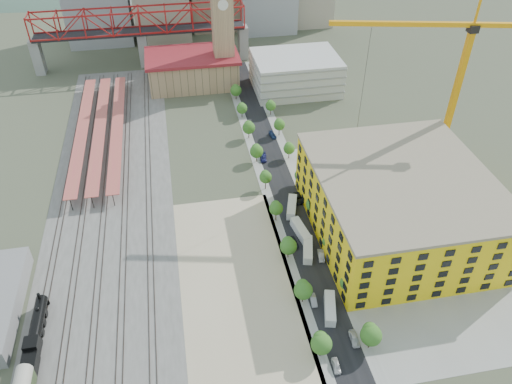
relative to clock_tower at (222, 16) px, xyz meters
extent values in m
plane|color=#474C38|center=(-8.00, -79.99, -28.70)|extent=(400.00, 400.00, 0.00)
cube|color=#605E59|center=(-44.00, -62.49, -28.67)|extent=(36.00, 165.00, 0.06)
cube|color=tan|center=(-12.00, -111.49, -28.67)|extent=(28.00, 67.00, 0.06)
cube|color=black|center=(8.00, -64.99, -28.67)|extent=(12.00, 170.00, 0.06)
cube|color=gray|center=(2.50, -64.99, -28.68)|extent=(3.00, 170.00, 0.04)
cube|color=gray|center=(13.50, -64.99, -28.68)|extent=(3.00, 170.00, 0.04)
cube|color=gray|center=(37.00, -99.99, -28.67)|extent=(50.00, 90.00, 0.06)
cube|color=#382B23|center=(-58.72, -62.49, -28.55)|extent=(0.12, 160.00, 0.18)
cube|color=#382B23|center=(-57.28, -62.49, -28.55)|extent=(0.12, 160.00, 0.18)
cube|color=#382B23|center=(-52.72, -62.49, -28.55)|extent=(0.12, 160.00, 0.18)
cube|color=#382B23|center=(-51.28, -62.49, -28.55)|extent=(0.12, 160.00, 0.18)
cube|color=#382B23|center=(-46.72, -62.49, -28.55)|extent=(0.12, 160.00, 0.18)
cube|color=#382B23|center=(-45.28, -62.49, -28.55)|extent=(0.12, 160.00, 0.18)
cube|color=#382B23|center=(-40.72, -62.49, -28.55)|extent=(0.12, 160.00, 0.18)
cube|color=#382B23|center=(-39.28, -62.49, -28.55)|extent=(0.12, 160.00, 0.18)
cube|color=#382B23|center=(-33.72, -62.49, -28.55)|extent=(0.12, 160.00, 0.18)
cube|color=#382B23|center=(-32.28, -62.49, -28.55)|extent=(0.12, 160.00, 0.18)
cube|color=#B65B46|center=(-55.00, -34.99, -24.70)|extent=(4.00, 80.00, 0.25)
cylinder|color=black|center=(-55.00, -34.99, -26.70)|extent=(0.24, 0.24, 4.00)
cube|color=#B65B46|center=(-49.00, -34.99, -24.70)|extent=(4.00, 80.00, 0.25)
cylinder|color=black|center=(-49.00, -34.99, -26.70)|extent=(0.24, 0.24, 4.00)
cube|color=#B65B46|center=(-43.00, -34.99, -24.70)|extent=(4.00, 80.00, 0.25)
cylinder|color=black|center=(-43.00, -34.99, -26.70)|extent=(0.24, 0.24, 4.00)
cube|color=tan|center=(-13.00, 2.01, -22.70)|extent=(36.00, 22.00, 12.00)
cube|color=maroon|center=(-13.00, 2.01, -16.20)|extent=(38.00, 24.00, 1.20)
cube|color=tan|center=(0.00, 0.01, -8.70)|extent=(8.00, 8.00, 40.00)
cylinder|color=white|center=(0.00, -4.09, 5.30)|extent=(4.00, 0.30, 4.00)
cube|color=silver|center=(28.00, -9.99, -21.70)|extent=(34.00, 26.00, 14.00)
cube|color=gray|center=(-78.00, 25.01, -21.20)|extent=(4.00, 6.00, 15.00)
cube|color=gray|center=(12.00, 25.01, -21.20)|extent=(4.00, 6.00, 15.00)
cube|color=gray|center=(-33.00, 25.01, -21.20)|extent=(4.00, 6.00, 15.00)
cube|color=black|center=(-33.00, 25.01, -13.20)|extent=(90.00, 9.00, 1.00)
cube|color=yellow|center=(34.00, -99.99, -19.70)|extent=(44.00, 50.00, 18.00)
cube|color=gray|center=(34.00, -99.99, -10.30)|extent=(44.60, 50.60, 0.80)
cube|color=#9EA0A3|center=(-53.00, 60.01, -9.70)|extent=(30.00, 25.00, 38.00)
ellipsoid|color=#4C6B59|center=(-88.00, 180.01, -96.70)|extent=(396.00, 216.00, 180.00)
ellipsoid|color=#4C6B59|center=(32.00, 180.01, -120.70)|extent=(484.00, 264.00, 220.00)
ellipsoid|color=#4C6B59|center=(152.00, 180.01, -98.70)|extent=(418.00, 228.00, 190.00)
cylinder|color=black|center=(-58.00, -116.47, -26.12)|extent=(2.69, 12.89, 2.69)
cube|color=black|center=(-58.00, -123.45, -25.90)|extent=(3.01, 3.22, 3.44)
cylinder|color=black|center=(-58.00, -111.10, -24.18)|extent=(0.75, 0.75, 1.72)
sphere|color=black|center=(-58.00, -114.32, -24.72)|extent=(1.07, 1.07, 1.07)
cone|color=black|center=(-58.00, -109.16, -27.73)|extent=(2.79, 1.72, 2.79)
cube|color=black|center=(-58.00, -128.29, -26.55)|extent=(3.01, 6.45, 3.01)
cube|color=#FFA410|center=(58.50, -75.38, -5.91)|extent=(1.62, 1.62, 45.57)
cube|color=black|center=(58.50, -75.38, 17.89)|extent=(2.53, 2.53, 2.03)
cube|color=#FFA410|center=(39.70, -71.26, 18.90)|extent=(37.85, 9.44, 1.22)
cube|color=#FFA410|center=(64.43, -76.68, 18.90)|extent=(12.13, 3.79, 1.22)
cube|color=#FFA410|center=(58.50, -75.38, 22.95)|extent=(0.51, 0.51, 8.10)
cube|color=silver|center=(8.00, -124.09, -27.45)|extent=(4.64, 9.39, 2.49)
cube|color=silver|center=(8.00, -104.40, -27.47)|extent=(4.58, 9.25, 2.45)
cube|color=silver|center=(8.00, -96.97, -27.41)|extent=(3.96, 9.67, 2.57)
cube|color=silver|center=(8.00, -86.57, -27.43)|extent=(5.10, 9.57, 2.53)
imported|color=#BEBEBE|center=(5.00, -138.48, -28.03)|extent=(1.85, 4.00, 1.33)
imported|color=#949498|center=(5.00, -120.54, -28.04)|extent=(1.63, 4.09, 1.32)
imported|color=black|center=(5.00, -100.58, -28.04)|extent=(2.63, 4.92, 1.31)
imported|color=navy|center=(5.00, -59.13, -27.97)|extent=(2.86, 5.29, 1.45)
imported|color=silver|center=(11.00, -132.77, -27.93)|extent=(2.06, 4.58, 1.53)
imported|color=#9C9BA0|center=(11.00, -106.69, -27.97)|extent=(2.21, 4.59, 1.45)
imported|color=black|center=(11.00, -82.38, -27.94)|extent=(2.92, 5.61, 1.51)
imported|color=navy|center=(11.00, -45.65, -28.04)|extent=(2.55, 4.75, 1.31)
camera|label=1|loc=(-22.53, -194.41, 65.54)|focal=35.00mm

